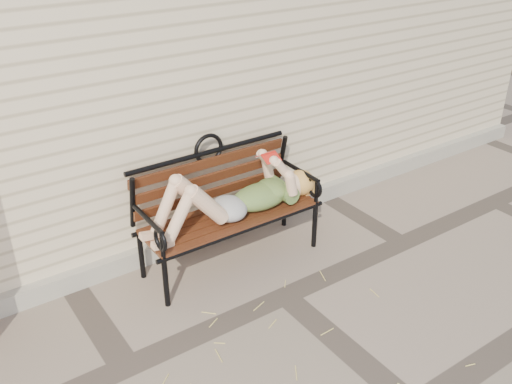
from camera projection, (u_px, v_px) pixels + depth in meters
ground at (285, 296)px, 4.19m from camera, size 80.00×80.00×0.00m
house_wall at (107, 19)px, 5.67m from camera, size 8.00×4.00×3.00m
foundation_strip at (217, 230)px, 4.86m from camera, size 8.00×0.10×0.15m
garden_bench at (224, 195)px, 4.40m from camera, size 1.54×0.61×1.00m
reading_woman at (234, 197)px, 4.30m from camera, size 1.45×0.33×0.46m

